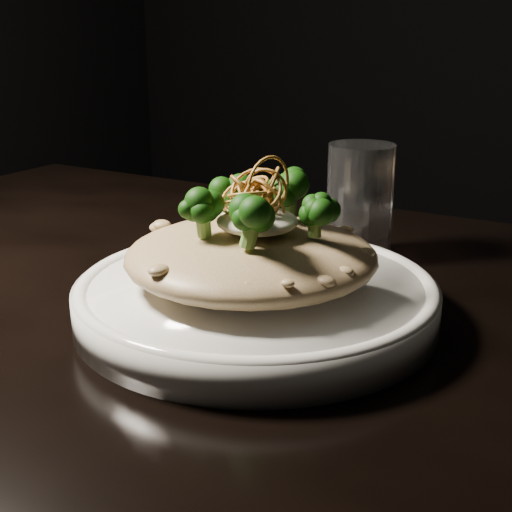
% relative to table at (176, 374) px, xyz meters
% --- Properties ---
extents(table, '(1.10, 0.80, 0.75)m').
position_rel_table_xyz_m(table, '(0.00, 0.00, 0.00)').
color(table, black).
rests_on(table, ground).
extents(plate, '(0.30, 0.30, 0.03)m').
position_rel_table_xyz_m(plate, '(0.09, -0.01, 0.10)').
color(plate, white).
rests_on(plate, table).
extents(risotto, '(0.21, 0.21, 0.05)m').
position_rel_table_xyz_m(risotto, '(0.09, -0.01, 0.14)').
color(risotto, brown).
rests_on(risotto, plate).
extents(broccoli, '(0.15, 0.15, 0.05)m').
position_rel_table_xyz_m(broccoli, '(0.10, -0.01, 0.19)').
color(broccoli, black).
rests_on(broccoli, risotto).
extents(cheese, '(0.07, 0.07, 0.02)m').
position_rel_table_xyz_m(cheese, '(0.10, -0.02, 0.17)').
color(cheese, white).
rests_on(cheese, risotto).
extents(shallots, '(0.06, 0.06, 0.04)m').
position_rel_table_xyz_m(shallots, '(0.09, -0.01, 0.20)').
color(shallots, brown).
rests_on(shallots, cheese).
extents(drinking_glass, '(0.09, 0.09, 0.12)m').
position_rel_table_xyz_m(drinking_glass, '(0.11, 0.18, 0.14)').
color(drinking_glass, silver).
rests_on(drinking_glass, table).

